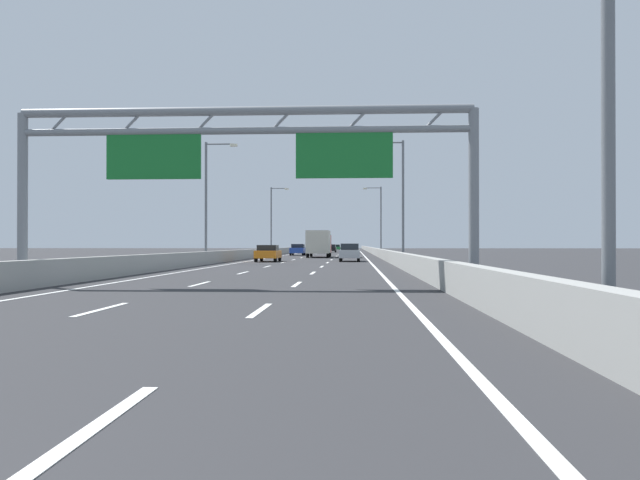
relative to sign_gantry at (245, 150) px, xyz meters
The scene contains 53 objects.
ground_plane 79.58m from the sign_gantry, 90.03° to the left, with size 260.00×260.00×0.00m, color #2D2D30.
lane_dash_left_1 9.57m from the sign_gantry, 102.83° to the right, with size 0.16×3.00×0.01m, color white.
lane_dash_left_2 5.24m from the sign_gantry, 152.93° to the left, with size 0.16×3.00×0.01m, color white.
lane_dash_left_3 11.19m from the sign_gantry, 100.47° to the left, with size 0.16×3.00×0.01m, color white.
lane_dash_left_4 19.63m from the sign_gantry, 95.54° to the left, with size 0.16×3.00×0.01m, color white.
lane_dash_left_5 28.41m from the sign_gantry, 93.76° to the left, with size 0.16×3.00×0.01m, color white.
lane_dash_left_6 37.30m from the sign_gantry, 92.85° to the left, with size 0.16×3.00×0.01m, color white.
lane_dash_left_7 46.23m from the sign_gantry, 92.29° to the left, with size 0.16×3.00×0.01m, color white.
lane_dash_left_8 55.18m from the sign_gantry, 91.91° to the left, with size 0.16×3.00×0.01m, color white.
lane_dash_left_9 64.15m from the sign_gantry, 91.64° to the left, with size 0.16×3.00×0.01m, color white.
lane_dash_left_10 73.12m from the sign_gantry, 91.44° to the left, with size 0.16×3.00×0.01m, color white.
lane_dash_left_11 82.10m from the sign_gantry, 91.28° to the left, with size 0.16×3.00×0.01m, color white.
lane_dash_left_12 91.08m from the sign_gantry, 91.16° to the left, with size 0.16×3.00×0.01m, color white.
lane_dash_left_13 100.07m from the sign_gantry, 91.05° to the left, with size 0.16×3.00×0.01m, color white.
lane_dash_left_14 109.06m from the sign_gantry, 90.97° to the left, with size 0.16×3.00×0.01m, color white.
lane_dash_left_15 118.05m from the sign_gantry, 90.89° to the left, with size 0.16×3.00×0.01m, color white.
lane_dash_left_16 127.04m from the sign_gantry, 90.83° to the left, with size 0.16×3.00×0.01m, color white.
lane_dash_left_17 136.04m from the sign_gantry, 90.77° to the left, with size 0.16×3.00×0.01m, color white.
lane_dash_right_0 17.82m from the sign_gantry, 84.10° to the right, with size 0.16×3.00×0.01m, color white.
lane_dash_right_1 9.55m from the sign_gantry, 77.66° to the right, with size 0.16×3.00×0.01m, color white.
lane_dash_right_2 5.21m from the sign_gantry, 28.01° to the left, with size 0.16×3.00×0.01m, color white.
lane_dash_right_3 11.18m from the sign_gantry, 79.94° to the left, with size 0.16×3.00×0.01m, color white.
lane_dash_right_4 19.62m from the sign_gantry, 84.68° to the left, with size 0.16×3.00×0.01m, color white.
lane_dash_right_5 28.40m from the sign_gantry, 86.39° to the left, with size 0.16×3.00×0.01m, color white.
lane_dash_right_6 37.29m from the sign_gantry, 87.27° to the left, with size 0.16×3.00×0.01m, color white.
lane_dash_right_7 46.22m from the sign_gantry, 87.80° to the left, with size 0.16×3.00×0.01m, color white.
lane_dash_right_8 55.18m from the sign_gantry, 88.16° to the left, with size 0.16×3.00×0.01m, color white.
lane_dash_right_9 64.14m from the sign_gantry, 88.42° to the left, with size 0.16×3.00×0.01m, color white.
lane_dash_right_10 73.12m from the sign_gantry, 88.61° to the left, with size 0.16×3.00×0.01m, color white.
lane_dash_right_11 82.10m from the sign_gantry, 88.77° to the left, with size 0.16×3.00×0.01m, color white.
lane_dash_right_12 91.08m from the sign_gantry, 88.89° to the left, with size 0.16×3.00×0.01m, color white.
lane_dash_right_13 100.07m from the sign_gantry, 88.99° to the left, with size 0.16×3.00×0.01m, color white.
lane_dash_right_14 109.06m from the sign_gantry, 89.07° to the left, with size 0.16×3.00×0.01m, color white.
lane_dash_right_15 118.05m from the sign_gantry, 89.14° to the left, with size 0.16×3.00×0.01m, color white.
lane_dash_right_16 127.04m from the sign_gantry, 89.20° to the left, with size 0.16×3.00×0.01m, color white.
lane_dash_right_17 136.03m from the sign_gantry, 89.26° to the left, with size 0.16×3.00×0.01m, color white.
edge_line_left 67.82m from the sign_gantry, 94.48° to the left, with size 0.16×176.00×0.01m, color white.
edge_line_right 67.81m from the sign_gantry, 85.58° to the left, with size 0.16×176.00×0.01m, color white.
barrier_left 89.81m from the sign_gantry, 94.43° to the left, with size 0.45×220.00×0.95m.
barrier_right 89.81m from the sign_gantry, 85.61° to the left, with size 0.45×220.00×0.95m.
sign_gantry is the anchor object (origin of this frame).
streetlamp_left_mid 27.56m from the sign_gantry, 105.80° to the left, with size 2.58×0.28×9.50m.
streetlamp_right_mid 27.54m from the sign_gantry, 74.35° to the left, with size 2.58×0.28×9.50m.
streetlamp_left_far 65.77m from the sign_gantry, 96.55° to the left, with size 2.58×0.28×9.50m.
streetlamp_right_far 65.76m from the sign_gantry, 83.51° to the left, with size 2.58×0.28×9.50m.
blue_car 60.39m from the sign_gantry, 93.34° to the left, with size 1.82×4.25×1.51m.
red_car 78.02m from the sign_gantry, 87.48° to the left, with size 1.78×4.32×1.51m.
white_car 47.17m from the sign_gantry, 85.93° to the left, with size 1.88×4.40×1.46m.
green_car 115.68m from the sign_gantry, 89.96° to the left, with size 1.72×4.40×1.42m.
orange_car 31.10m from the sign_gantry, 96.31° to the left, with size 1.83×4.19×1.41m.
black_car 92.27m from the sign_gantry, 90.14° to the left, with size 1.77×4.34×1.44m.
silver_car 32.52m from the sign_gantry, 83.76° to the left, with size 1.74×4.53×1.54m.
box_truck 48.59m from the sign_gantry, 90.06° to the left, with size 2.49×8.12×2.98m.
Camera 1 is at (3.88, -1.30, 1.48)m, focal length 35.03 mm.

